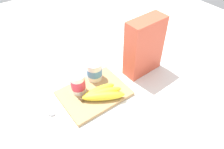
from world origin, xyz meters
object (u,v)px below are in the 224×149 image
object	(u,v)px
cutting_board	(94,93)
spoon	(46,111)
banana_bunch	(101,94)
yogurt_cup_front	(78,83)
yogurt_cup_back	(94,71)
cereal_box	(145,47)

from	to	relation	value
cutting_board	spoon	xyz separation A→B (m)	(-0.21, 0.04, -0.00)
cutting_board	banana_bunch	xyz separation A→B (m)	(0.01, -0.04, 0.03)
cutting_board	yogurt_cup_front	world-z (taller)	yogurt_cup_front
yogurt_cup_front	banana_bunch	xyz separation A→B (m)	(0.06, -0.09, -0.03)
yogurt_cup_front	spoon	distance (m)	0.17
cutting_board	spoon	distance (m)	0.21
yogurt_cup_front	spoon	world-z (taller)	yogurt_cup_front
yogurt_cup_front	yogurt_cup_back	world-z (taller)	yogurt_cup_front
cutting_board	spoon	size ratio (longest dim) A/B	2.30
banana_bunch	spoon	world-z (taller)	banana_bunch
yogurt_cup_front	spoon	bearing A→B (deg)	-177.33
cereal_box	yogurt_cup_front	distance (m)	0.34
cutting_board	cereal_box	xyz separation A→B (m)	(0.28, -0.00, 0.13)
yogurt_cup_front	cereal_box	bearing A→B (deg)	-8.65
cereal_box	yogurt_cup_back	size ratio (longest dim) A/B	3.10
yogurt_cup_front	yogurt_cup_back	distance (m)	0.10
banana_bunch	spoon	xyz separation A→B (m)	(-0.22, 0.08, -0.03)
cutting_board	yogurt_cup_front	xyz separation A→B (m)	(-0.05, 0.04, 0.06)
cutting_board	banana_bunch	distance (m)	0.05
banana_bunch	yogurt_cup_front	bearing A→B (deg)	124.85
cereal_box	yogurt_cup_back	distance (m)	0.25
spoon	banana_bunch	bearing A→B (deg)	-19.50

